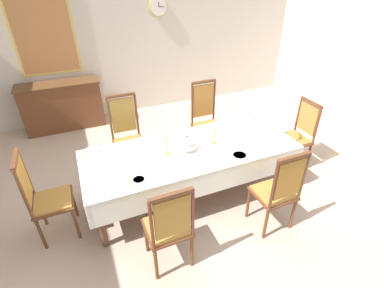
{
  "coord_description": "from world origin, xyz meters",
  "views": [
    {
      "loc": [
        -1.17,
        -2.81,
        2.67
      ],
      "look_at": [
        0.03,
        -0.03,
        0.78
      ],
      "focal_mm": 26.39,
      "sensor_mm": 36.0,
      "label": 1
    }
  ],
  "objects_px": {
    "chair_head_east": "(298,134)",
    "candlestick_east": "(214,135)",
    "dining_table": "(191,154)",
    "spoon_secondary": "(82,153)",
    "chair_head_west": "(44,196)",
    "sideboard": "(63,106)",
    "bowl_far_right": "(240,156)",
    "bowl_near_left": "(139,180)",
    "bowl_near_right": "(91,151)",
    "chair_north_b": "(206,119)",
    "soup_tureen": "(187,143)",
    "candlestick_west": "(167,144)",
    "chair_south_a": "(169,226)",
    "chair_north_a": "(127,135)",
    "bowl_far_left": "(180,134)",
    "framed_painting": "(43,32)",
    "spoon_primary": "(129,182)",
    "chair_south_b": "(278,190)",
    "mounted_clock": "(158,7)"
  },
  "relations": [
    {
      "from": "chair_north_b",
      "to": "candlestick_west",
      "type": "relative_size",
      "value": 3.12
    },
    {
      "from": "bowl_near_left",
      "to": "framed_painting",
      "type": "xyz_separation_m",
      "value": [
        -0.73,
        3.36,
        0.99
      ]
    },
    {
      "from": "candlestick_east",
      "to": "bowl_near_left",
      "type": "distance_m",
      "value": 1.15
    },
    {
      "from": "chair_head_east",
      "to": "bowl_far_right",
      "type": "bearing_deg",
      "value": 107.43
    },
    {
      "from": "bowl_near_right",
      "to": "bowl_far_right",
      "type": "distance_m",
      "value": 1.82
    },
    {
      "from": "bowl_near_right",
      "to": "framed_painting",
      "type": "relative_size",
      "value": 0.11
    },
    {
      "from": "chair_south_a",
      "to": "chair_north_a",
      "type": "relative_size",
      "value": 0.91
    },
    {
      "from": "chair_head_west",
      "to": "spoon_primary",
      "type": "bearing_deg",
      "value": 69.11
    },
    {
      "from": "chair_north_b",
      "to": "spoon_primary",
      "type": "xyz_separation_m",
      "value": [
        -1.53,
        -1.26,
        0.14
      ]
    },
    {
      "from": "chair_head_east",
      "to": "candlestick_east",
      "type": "distance_m",
      "value": 1.45
    },
    {
      "from": "chair_head_west",
      "to": "sideboard",
      "type": "height_order",
      "value": "chair_head_west"
    },
    {
      "from": "mounted_clock",
      "to": "soup_tureen",
      "type": "bearing_deg",
      "value": -102.38
    },
    {
      "from": "dining_table",
      "to": "bowl_far_left",
      "type": "relative_size",
      "value": 17.76
    },
    {
      "from": "dining_table",
      "to": "framed_painting",
      "type": "bearing_deg",
      "value": 116.46
    },
    {
      "from": "chair_south_b",
      "to": "chair_head_west",
      "type": "distance_m",
      "value": 2.57
    },
    {
      "from": "chair_south_b",
      "to": "chair_head_east",
      "type": "distance_m",
      "value": 1.42
    },
    {
      "from": "candlestick_west",
      "to": "bowl_near_left",
      "type": "bearing_deg",
      "value": -141.09
    },
    {
      "from": "chair_head_west",
      "to": "chair_north_b",
      "type": "bearing_deg",
      "value": 111.12
    },
    {
      "from": "dining_table",
      "to": "candlestick_east",
      "type": "relative_size",
      "value": 8.36
    },
    {
      "from": "bowl_far_right",
      "to": "bowl_near_left",
      "type": "bearing_deg",
      "value": 178.01
    },
    {
      "from": "chair_head_east",
      "to": "sideboard",
      "type": "bearing_deg",
      "value": 49.45
    },
    {
      "from": "dining_table",
      "to": "chair_north_b",
      "type": "relative_size",
      "value": 2.23
    },
    {
      "from": "bowl_near_left",
      "to": "bowl_far_right",
      "type": "height_order",
      "value": "bowl_far_right"
    },
    {
      "from": "chair_south_b",
      "to": "candlestick_east",
      "type": "bearing_deg",
      "value": 110.14
    },
    {
      "from": "chair_south_b",
      "to": "soup_tureen",
      "type": "relative_size",
      "value": 4.4
    },
    {
      "from": "dining_table",
      "to": "soup_tureen",
      "type": "height_order",
      "value": "soup_tureen"
    },
    {
      "from": "bowl_near_left",
      "to": "chair_head_west",
      "type": "bearing_deg",
      "value": 159.78
    },
    {
      "from": "chair_head_west",
      "to": "sideboard",
      "type": "distance_m",
      "value": 2.76
    },
    {
      "from": "candlestick_east",
      "to": "chair_head_west",
      "type": "bearing_deg",
      "value": 180.0
    },
    {
      "from": "bowl_near_left",
      "to": "dining_table",
      "type": "bearing_deg",
      "value": 25.16
    },
    {
      "from": "chair_north_b",
      "to": "soup_tureen",
      "type": "height_order",
      "value": "chair_north_b"
    },
    {
      "from": "dining_table",
      "to": "framed_painting",
      "type": "relative_size",
      "value": 1.81
    },
    {
      "from": "spoon_secondary",
      "to": "bowl_far_right",
      "type": "bearing_deg",
      "value": -13.89
    },
    {
      "from": "sideboard",
      "to": "chair_north_a",
      "type": "bearing_deg",
      "value": 114.86
    },
    {
      "from": "bowl_far_left",
      "to": "sideboard",
      "type": "xyz_separation_m",
      "value": [
        -1.46,
        2.37,
        -0.3
      ]
    },
    {
      "from": "chair_head_east",
      "to": "sideboard",
      "type": "xyz_separation_m",
      "value": [
        -3.21,
        2.75,
        -0.1
      ]
    },
    {
      "from": "dining_table",
      "to": "chair_head_east",
      "type": "height_order",
      "value": "chair_head_east"
    },
    {
      "from": "chair_south_a",
      "to": "bowl_near_left",
      "type": "bearing_deg",
      "value": 103.76
    },
    {
      "from": "bowl_near_left",
      "to": "chair_north_b",
      "type": "bearing_deg",
      "value": 42.11
    },
    {
      "from": "dining_table",
      "to": "chair_head_east",
      "type": "xyz_separation_m",
      "value": [
        1.74,
        0.0,
        -0.11
      ]
    },
    {
      "from": "candlestick_east",
      "to": "bowl_near_right",
      "type": "relative_size",
      "value": 1.93
    },
    {
      "from": "chair_head_west",
      "to": "candlestick_east",
      "type": "bearing_deg",
      "value": 90.0
    },
    {
      "from": "dining_table",
      "to": "spoon_secondary",
      "type": "xyz_separation_m",
      "value": [
        -1.27,
        0.44,
        0.08
      ]
    },
    {
      "from": "bowl_far_left",
      "to": "bowl_far_right",
      "type": "relative_size",
      "value": 0.78
    },
    {
      "from": "chair_north_a",
      "to": "soup_tureen",
      "type": "xyz_separation_m",
      "value": [
        0.57,
        -0.93,
        0.24
      ]
    },
    {
      "from": "chair_head_east",
      "to": "mounted_clock",
      "type": "relative_size",
      "value": 3.0
    },
    {
      "from": "bowl_near_right",
      "to": "mounted_clock",
      "type": "height_order",
      "value": "mounted_clock"
    },
    {
      "from": "bowl_near_right",
      "to": "framed_painting",
      "type": "xyz_separation_m",
      "value": [
        -0.33,
        2.59,
        0.98
      ]
    },
    {
      "from": "dining_table",
      "to": "mounted_clock",
      "type": "bearing_deg",
      "value": 78.73
    },
    {
      "from": "candlestick_east",
      "to": "spoon_secondary",
      "type": "height_order",
      "value": "candlestick_east"
    }
  ]
}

